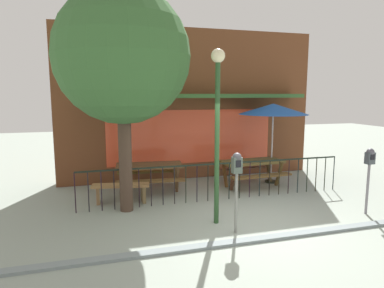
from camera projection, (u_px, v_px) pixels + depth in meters
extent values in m
plane|color=#94A093|center=(250.00, 227.00, 6.91)|extent=(40.00, 40.00, 0.00)
cube|color=#4A2420|center=(190.00, 176.00, 11.20)|extent=(8.24, 0.54, 0.01)
cube|color=brown|center=(190.00, 105.00, 10.85)|extent=(8.24, 0.50, 4.70)
cube|color=#E54C2D|center=(192.00, 137.00, 10.75)|extent=(5.36, 0.02, 1.70)
cube|color=#335F2B|center=(196.00, 96.00, 10.20)|extent=(7.01, 0.79, 0.12)
cube|color=black|center=(219.00, 164.00, 8.52)|extent=(6.92, 0.04, 0.04)
cylinder|color=black|center=(75.00, 193.00, 7.64)|extent=(0.02, 0.02, 0.95)
cylinder|color=black|center=(88.00, 192.00, 7.72)|extent=(0.02, 0.02, 0.95)
cylinder|color=black|center=(101.00, 191.00, 7.80)|extent=(0.02, 0.02, 0.95)
cylinder|color=black|center=(114.00, 190.00, 7.88)|extent=(0.02, 0.02, 0.95)
cylinder|color=black|center=(127.00, 189.00, 7.96)|extent=(0.02, 0.02, 0.95)
cylinder|color=black|center=(139.00, 188.00, 8.03)|extent=(0.02, 0.02, 0.95)
cylinder|color=black|center=(151.00, 187.00, 8.11)|extent=(0.02, 0.02, 0.95)
cylinder|color=black|center=(163.00, 186.00, 8.19)|extent=(0.02, 0.02, 0.95)
cylinder|color=black|center=(174.00, 185.00, 8.27)|extent=(0.02, 0.02, 0.95)
cylinder|color=black|center=(186.00, 184.00, 8.35)|extent=(0.02, 0.02, 0.95)
cylinder|color=black|center=(197.00, 184.00, 8.43)|extent=(0.02, 0.02, 0.95)
cylinder|color=black|center=(208.00, 183.00, 8.51)|extent=(0.02, 0.02, 0.95)
cylinder|color=black|center=(219.00, 182.00, 8.59)|extent=(0.02, 0.02, 0.95)
cylinder|color=black|center=(229.00, 181.00, 8.67)|extent=(0.02, 0.02, 0.95)
cylinder|color=black|center=(240.00, 180.00, 8.75)|extent=(0.02, 0.02, 0.95)
cylinder|color=black|center=(250.00, 180.00, 8.83)|extent=(0.02, 0.02, 0.95)
cylinder|color=black|center=(260.00, 179.00, 8.91)|extent=(0.02, 0.02, 0.95)
cylinder|color=black|center=(270.00, 178.00, 8.99)|extent=(0.02, 0.02, 0.95)
cylinder|color=black|center=(279.00, 177.00, 9.07)|extent=(0.02, 0.02, 0.95)
cylinder|color=black|center=(289.00, 177.00, 9.15)|extent=(0.02, 0.02, 0.95)
cylinder|color=black|center=(298.00, 176.00, 9.23)|extent=(0.02, 0.02, 0.95)
cylinder|color=black|center=(307.00, 175.00, 9.30)|extent=(0.02, 0.02, 0.95)
cylinder|color=black|center=(316.00, 175.00, 9.38)|extent=(0.02, 0.02, 0.95)
cylinder|color=black|center=(325.00, 174.00, 9.46)|extent=(0.02, 0.02, 0.95)
cylinder|color=black|center=(334.00, 173.00, 9.54)|extent=(0.02, 0.02, 0.95)
cube|color=brown|center=(149.00, 165.00, 9.31)|extent=(1.87, 0.95, 0.07)
cube|color=brown|center=(151.00, 181.00, 8.82)|extent=(1.82, 0.45, 0.05)
cube|color=brown|center=(149.00, 172.00, 9.89)|extent=(1.82, 0.45, 0.05)
cube|color=brown|center=(122.00, 182.00, 8.97)|extent=(0.11, 0.35, 0.78)
cube|color=brown|center=(123.00, 177.00, 9.51)|extent=(0.11, 0.35, 0.78)
cube|color=brown|center=(177.00, 180.00, 9.22)|extent=(0.11, 0.35, 0.78)
cube|color=brown|center=(175.00, 175.00, 9.77)|extent=(0.11, 0.35, 0.78)
cube|color=brown|center=(252.00, 162.00, 9.83)|extent=(1.84, 0.85, 0.07)
cube|color=brown|center=(262.00, 176.00, 9.36)|extent=(1.81, 0.35, 0.05)
cube|color=brown|center=(243.00, 168.00, 10.39)|extent=(1.81, 0.35, 0.05)
cube|color=#553322|center=(233.00, 178.00, 9.39)|extent=(0.09, 0.35, 0.78)
cube|color=brown|center=(225.00, 174.00, 9.91)|extent=(0.09, 0.35, 0.78)
cube|color=brown|center=(279.00, 174.00, 9.87)|extent=(0.09, 0.35, 0.78)
cube|color=#4D3C21|center=(269.00, 170.00, 10.39)|extent=(0.09, 0.35, 0.78)
cylinder|color=black|center=(271.00, 181.00, 10.40)|extent=(0.36, 0.36, 0.05)
cylinder|color=beige|center=(272.00, 144.00, 10.23)|extent=(0.04, 0.04, 2.36)
cone|color=#1F55AE|center=(273.00, 109.00, 10.07)|extent=(2.06, 2.06, 0.32)
cube|color=#A47846|center=(121.00, 185.00, 8.36)|extent=(1.43, 0.56, 0.06)
cube|color=olive|center=(98.00, 195.00, 8.34)|extent=(0.08, 0.29, 0.45)
cube|color=olive|center=(144.00, 193.00, 8.46)|extent=(0.08, 0.29, 0.45)
cylinder|color=gray|center=(236.00, 203.00, 6.54)|extent=(0.06, 0.06, 1.19)
cube|color=#48554B|center=(237.00, 165.00, 6.43)|extent=(0.18, 0.14, 0.31)
sphere|color=#444349|center=(237.00, 157.00, 6.41)|extent=(0.17, 0.17, 0.17)
cube|color=black|center=(238.00, 164.00, 6.36)|extent=(0.11, 0.01, 0.14)
cylinder|color=slate|center=(367.00, 189.00, 7.59)|extent=(0.06, 0.06, 1.15)
cube|color=#3E464D|center=(370.00, 158.00, 7.49)|extent=(0.18, 0.14, 0.26)
sphere|color=#4F4D58|center=(370.00, 152.00, 7.47)|extent=(0.17, 0.17, 0.17)
cube|color=black|center=(373.00, 157.00, 7.41)|extent=(0.11, 0.01, 0.12)
cylinder|color=#473529|center=(125.00, 154.00, 7.69)|extent=(0.30, 0.30, 2.69)
sphere|color=#366130|center=(122.00, 56.00, 7.38)|extent=(2.99, 2.99, 2.99)
cylinder|color=#274B25|center=(217.00, 145.00, 6.89)|extent=(0.10, 0.10, 3.31)
sphere|color=beige|center=(218.00, 56.00, 6.63)|extent=(0.28, 0.28, 0.28)
cube|color=gray|center=(265.00, 240.00, 6.30)|extent=(11.54, 0.20, 0.11)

